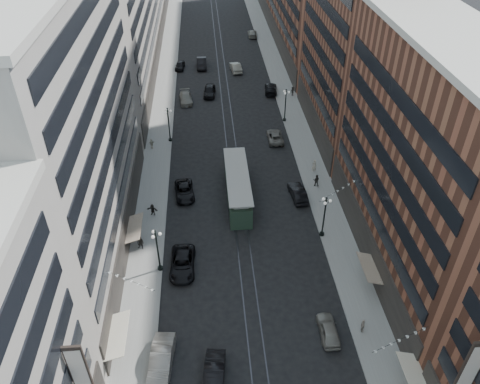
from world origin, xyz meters
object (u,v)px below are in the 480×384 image
object	(u,v)px
streetcar	(238,187)
car_extra_0	(252,33)
lamppost_sw_far	(158,249)
car_10	(298,193)
car_5	(214,376)
pedestrian_4	(363,326)
lamppost_sw_mid	(169,123)
car_12	(271,88)
car_1	(161,360)
car_9	(180,65)
pedestrian_8	(314,166)
car_extra_1	(202,63)
car_8	(186,98)
car_14	(236,67)
pedestrian_2	(140,243)
car_11	(275,136)
pedestrian_9	(293,91)
car_2	(183,263)
lamppost_se_far	(324,215)
pedestrian_5	(153,210)
car_13	(210,91)
car_7	(185,191)
pedestrian_6	(152,144)
lamppost_se_mid	(285,104)

from	to	relation	value
streetcar	car_extra_0	world-z (taller)	streetcar
lamppost_sw_far	car_10	distance (m)	20.55
car_5	pedestrian_4	distance (m)	14.46
lamppost_sw_mid	car_12	bearing A→B (deg)	42.61
streetcar	car_extra_0	distance (m)	62.51
lamppost_sw_far	lamppost_sw_mid	size ratio (longest dim) A/B	1.00
car_1	car_9	size ratio (longest dim) A/B	1.23
lamppost_sw_far	pedestrian_8	bearing A→B (deg)	40.27
car_9	car_extra_1	size ratio (longest dim) A/B	0.78
car_10	car_extra_1	distance (m)	46.14
pedestrian_4	car_extra_0	distance (m)	83.54
car_8	car_14	xyz separation A→B (m)	(9.71, 13.04, 0.09)
car_5	pedestrian_2	world-z (taller)	pedestrian_2
car_11	car_extra_0	bearing A→B (deg)	-90.55
pedestrian_8	pedestrian_9	world-z (taller)	pedestrian_8
car_2	car_10	size ratio (longest dim) A/B	1.19
pedestrian_2	car_11	bearing A→B (deg)	72.61
car_1	lamppost_se_far	bearing A→B (deg)	47.19
streetcar	car_8	xyz separation A→B (m)	(-6.99, 28.39, -0.90)
lamppost_sw_mid	pedestrian_5	size ratio (longest dim) A/B	3.59
car_12	car_13	size ratio (longest dim) A/B	1.06
car_9	pedestrian_9	xyz separation A→B (m)	(20.52, -14.45, 0.28)
lamppost_sw_mid	car_11	size ratio (longest dim) A/B	1.13
lamppost_sw_far	car_extra_1	size ratio (longest dim) A/B	1.02
pedestrian_2	car_13	bearing A→B (deg)	98.96
car_10	pedestrian_8	xyz separation A→B (m)	(3.26, 5.59, 0.30)
car_extra_1	car_12	bearing A→B (deg)	-46.39
pedestrian_2	lamppost_sw_far	bearing A→B (deg)	-33.75
lamppost_se_far	car_7	world-z (taller)	lamppost_se_far
car_extra_0	car_1	bearing A→B (deg)	81.33
car_13	pedestrian_9	world-z (taller)	pedestrian_9
car_10	pedestrian_2	bearing A→B (deg)	17.31
car_12	car_extra_1	xyz separation A→B (m)	(-12.41, 12.91, 0.13)
pedestrian_5	pedestrian_8	bearing A→B (deg)	38.11
pedestrian_4	pedestrian_5	bearing A→B (deg)	64.20
car_extra_1	car_9	bearing A→B (deg)	-174.58
car_14	pedestrian_9	distance (m)	15.48
car_2	pedestrian_6	distance (m)	25.40
car_12	car_9	bearing A→B (deg)	-30.31
lamppost_se_mid	streetcar	distance (m)	21.98
car_13	pedestrian_9	xyz separation A→B (m)	(14.88, -1.65, 0.16)
pedestrian_8	car_9	bearing A→B (deg)	-77.34
pedestrian_2	lamppost_se_mid	bearing A→B (deg)	75.59
car_1	car_14	distance (m)	65.97
pedestrian_4	car_11	bearing A→B (deg)	21.64
pedestrian_5	car_12	bearing A→B (deg)	78.99
car_5	lamppost_sw_far	bearing A→B (deg)	118.37
car_14	car_11	bearing A→B (deg)	91.03
car_7	car_9	distance (m)	42.63
car_9	car_extra_0	xyz separation A→B (m)	(16.55, 18.39, 0.01)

